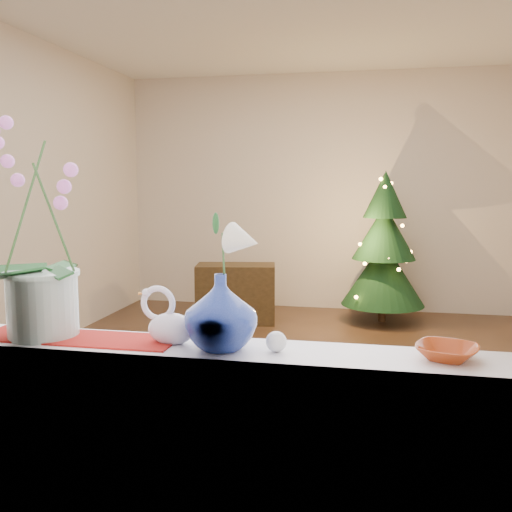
{
  "coord_description": "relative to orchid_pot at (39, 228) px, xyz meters",
  "views": [
    {
      "loc": [
        0.61,
        -4.12,
        1.45
      ],
      "look_at": [
        0.05,
        -1.4,
        1.1
      ],
      "focal_mm": 40.0,
      "sensor_mm": 36.0,
      "label": 1
    }
  ],
  "objects": [
    {
      "name": "lily",
      "position": [
        0.65,
        -0.02,
        0.01
      ],
      "size": [
        0.16,
        0.09,
        0.21
      ],
      "primitive_type": null,
      "color": "silver",
      "rests_on": "blue_vase"
    },
    {
      "name": "wall_left",
      "position": [
        -1.74,
        2.36,
        0.05
      ],
      "size": [
        0.1,
        5.0,
        2.7
      ],
      "primitive_type": "cube",
      "color": "beige",
      "rests_on": "ground"
    },
    {
      "name": "runner",
      "position": [
        0.13,
        -0.01,
        -0.38
      ],
      "size": [
        0.7,
        0.2,
        0.01
      ],
      "primitive_type": "cube",
      "color": "maroon",
      "rests_on": "windowsill"
    },
    {
      "name": "ground",
      "position": [
        0.51,
        2.36,
        -1.3
      ],
      "size": [
        5.0,
        5.0,
        0.0
      ],
      "primitive_type": "plane",
      "color": "#312114",
      "rests_on": "ground"
    },
    {
      "name": "windowsill",
      "position": [
        0.51,
        -0.01,
        -0.4
      ],
      "size": [
        2.2,
        0.26,
        0.04
      ],
      "primitive_type": "cube",
      "color": "white",
      "rests_on": "window_apron"
    },
    {
      "name": "swan",
      "position": [
        0.47,
        0.0,
        -0.29
      ],
      "size": [
        0.23,
        0.13,
        0.18
      ],
      "primitive_type": null,
      "rotation": [
        0.0,
        0.0,
        -0.13
      ],
      "color": "silver",
      "rests_on": "windowsill"
    },
    {
      "name": "side_table",
      "position": [
        -0.28,
        3.98,
        -0.99
      ],
      "size": [
        0.88,
        0.55,
        0.61
      ],
      "primitive_type": "cube",
      "rotation": [
        0.0,
        0.0,
        0.18
      ],
      "color": "black",
      "rests_on": "ground"
    },
    {
      "name": "paperweight",
      "position": [
        0.83,
        -0.02,
        -0.35
      ],
      "size": [
        0.09,
        0.09,
        0.07
      ],
      "primitive_type": "sphere",
      "rotation": [
        0.0,
        0.0,
        0.35
      ],
      "color": "silver",
      "rests_on": "windowsill"
    },
    {
      "name": "amber_dish",
      "position": [
        1.35,
        0.01,
        -0.36
      ],
      "size": [
        0.2,
        0.2,
        0.04
      ],
      "primitive_type": "imported",
      "rotation": [
        0.0,
        0.0,
        -0.3
      ],
      "color": "maroon",
      "rests_on": "windowsill"
    },
    {
      "name": "xmas_tree",
      "position": [
        1.23,
        4.31,
        -0.51
      ],
      "size": [
        1.14,
        1.14,
        1.59
      ],
      "primitive_type": null,
      "rotation": [
        0.0,
        0.0,
        0.41
      ],
      "color": "black",
      "rests_on": "ground"
    },
    {
      "name": "window_apron",
      "position": [
        0.51,
        -0.1,
        -0.86
      ],
      "size": [
        2.2,
        0.08,
        0.88
      ],
      "primitive_type": "cube",
      "color": "white",
      "rests_on": "ground"
    },
    {
      "name": "wall_back",
      "position": [
        0.51,
        4.86,
        0.05
      ],
      "size": [
        4.5,
        0.1,
        2.7
      ],
      "primitive_type": "cube",
      "color": "beige",
      "rests_on": "ground"
    },
    {
      "name": "ceiling",
      "position": [
        0.51,
        2.36,
        1.4
      ],
      "size": [
        5.0,
        5.0,
        0.0
      ],
      "primitive_type": "plane",
      "color": "white",
      "rests_on": "wall_back"
    },
    {
      "name": "blue_vase",
      "position": [
        0.65,
        -0.02,
        -0.24
      ],
      "size": [
        0.32,
        0.32,
        0.28
      ],
      "primitive_type": "imported",
      "rotation": [
        0.0,
        0.0,
        0.2
      ],
      "color": "navy",
      "rests_on": "windowsill"
    },
    {
      "name": "window_frame",
      "position": [
        0.51,
        -0.11,
        0.4
      ],
      "size": [
        2.22,
        0.06,
        1.6
      ],
      "primitive_type": null,
      "color": "white",
      "rests_on": "windowsill"
    },
    {
      "name": "wall_front",
      "position": [
        0.51,
        -0.14,
        0.05
      ],
      "size": [
        4.5,
        0.1,
        2.7
      ],
      "primitive_type": "cube",
      "color": "beige",
      "rests_on": "ground"
    },
    {
      "name": "orchid_pot",
      "position": [
        0.0,
        0.0,
        0.0
      ],
      "size": [
        0.27,
        0.27,
        0.76
      ],
      "primitive_type": null,
      "rotation": [
        0.0,
        0.0,
        -0.02
      ],
      "color": "silver",
      "rests_on": "windowsill"
    }
  ]
}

